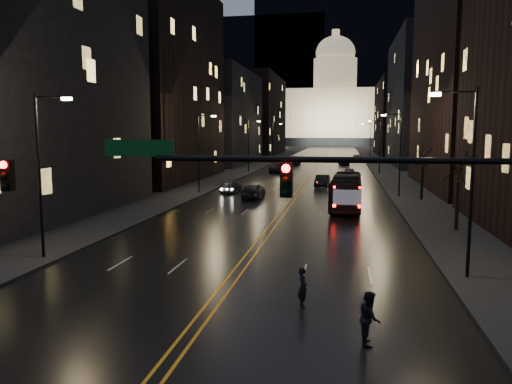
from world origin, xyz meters
The scene contains 36 objects.
ground centered at (0.00, 0.00, 0.00)m, with size 900.00×900.00×0.00m, color black.
road centered at (0.00, 130.00, 0.01)m, with size 20.00×320.00×0.02m, color black.
sidewalk_left centered at (-14.00, 130.00, 0.08)m, with size 8.00×320.00×0.16m, color black.
sidewalk_right centered at (14.00, 130.00, 0.08)m, with size 8.00×320.00×0.16m, color black.
center_line centered at (0.00, 130.00, 0.03)m, with size 0.62×320.00×0.01m, color orange.
building_left_near centered at (-21.00, 22.00, 11.00)m, with size 12.00×28.00×22.00m, color black.
building_left_mid centered at (-21.00, 54.00, 14.00)m, with size 12.00×30.00×28.00m, color black.
building_left_far centered at (-21.00, 92.00, 10.00)m, with size 12.00×34.00×20.00m, color black.
building_left_dist centered at (-21.00, 140.00, 12.00)m, with size 12.00×40.00×24.00m, color black.
building_right_tall centered at (21.00, 50.00, 19.00)m, with size 12.00×30.00×38.00m, color black.
building_right_mid centered at (21.00, 92.00, 13.00)m, with size 12.00×34.00×26.00m, color black.
building_right_dist centered at (21.00, 140.00, 11.00)m, with size 12.00×40.00×22.00m, color black.
mountain_ridge centered at (40.00, 380.00, 65.00)m, with size 520.00×60.00×130.00m, color black.
capitol centered at (0.00, 250.00, 17.15)m, with size 90.00×50.00×58.50m.
traffic_signal centered at (5.91, 0.00, 5.10)m, with size 17.29×0.45×7.00m.
streetlamp_right_near centered at (10.81, 10.00, 5.08)m, with size 2.13×0.25×9.00m.
streetlamp_left_near centered at (-10.81, 10.00, 5.08)m, with size 2.13×0.25×9.00m.
streetlamp_right_mid centered at (10.81, 40.00, 5.08)m, with size 2.13×0.25×9.00m.
streetlamp_left_mid centered at (-10.81, 40.00, 5.08)m, with size 2.13×0.25×9.00m.
streetlamp_right_far centered at (10.81, 70.00, 5.08)m, with size 2.13×0.25×9.00m.
streetlamp_left_far centered at (-10.81, 70.00, 5.08)m, with size 2.13×0.25×9.00m.
streetlamp_right_dist centered at (10.81, 100.00, 5.08)m, with size 2.13×0.25×9.00m.
streetlamp_left_dist centered at (-10.81, 100.00, 5.08)m, with size 2.13×0.25×9.00m.
tree_right_mid centered at (13.00, 22.00, 4.53)m, with size 2.40×2.40×6.65m.
tree_right_far centered at (13.00, 38.00, 4.53)m, with size 2.40×2.40×6.65m.
bus centered at (5.46, 31.65, 1.56)m, with size 2.63×11.22×3.13m, color black.
oncoming_car_a centered at (-4.21, 37.22, 0.83)m, with size 1.96×4.87×1.66m, color black.
oncoming_car_b centered at (-7.47, 40.86, 0.66)m, with size 1.40×4.01×1.32m, color black.
oncoming_car_c centered at (-5.73, 70.11, 0.83)m, with size 2.75×5.95×1.65m, color black.
oncoming_car_d centered at (-5.20, 91.98, 0.79)m, with size 2.22×5.45×1.58m, color black.
receding_car_a centered at (2.50, 49.46, 0.76)m, with size 1.60×4.58×1.51m, color black.
receding_car_b centered at (6.03, 61.91, 0.80)m, with size 1.89×4.71×1.60m, color black.
receding_car_c centered at (5.24, 91.30, 0.71)m, with size 1.99×4.90×1.42m, color black.
receding_car_d centered at (8.50, 112.36, 0.70)m, with size 2.32×5.03×1.40m, color black.
pedestrian_a centered at (3.62, 5.00, 0.81)m, with size 0.59×0.39×1.63m, color black.
pedestrian_b centered at (6.07, 1.90, 0.90)m, with size 0.87×0.48×1.80m, color black.
Camera 1 is at (5.11, -14.31, 7.00)m, focal length 35.00 mm.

